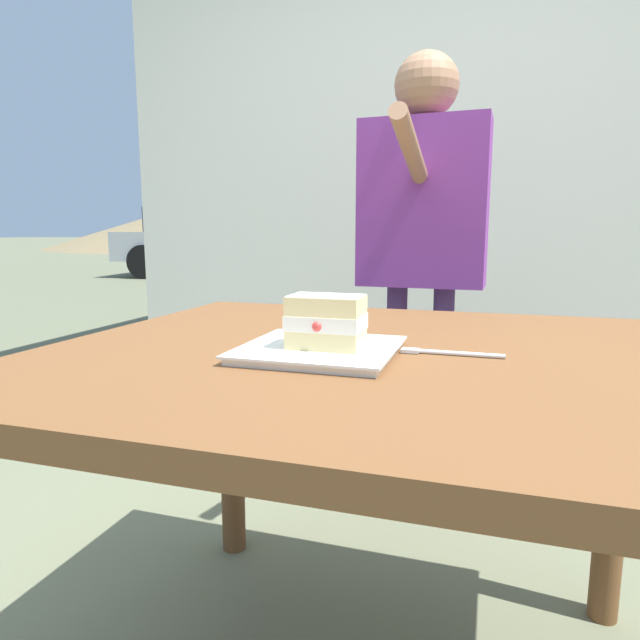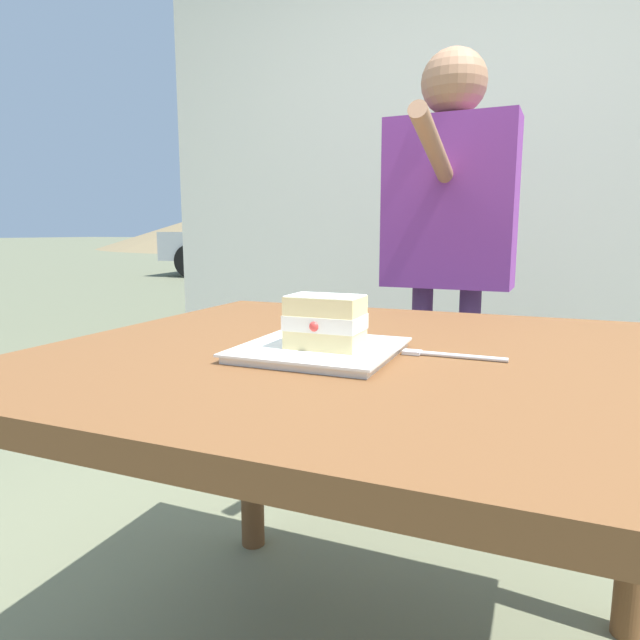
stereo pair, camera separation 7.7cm
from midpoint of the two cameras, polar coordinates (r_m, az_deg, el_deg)
The scene contains 9 objects.
patio_table at distance 1.01m, azimuth 7.60°, elevation -8.92°, with size 1.14×1.01×0.75m.
dessert_plate at distance 0.92m, azimuth 2.40°, elevation -3.17°, with size 0.26×0.26×0.02m.
cake_slice at distance 0.90m, azimuth 3.03°, elevation -0.19°, with size 0.12×0.09×0.09m.
dessert_fork at distance 0.93m, azimuth 15.37°, elevation -3.57°, with size 0.17×0.02×0.01m.
diner_person at distance 1.88m, azimuth 14.50°, elevation 10.90°, with size 0.42×0.55×1.53m.
parked_car_near at distance 11.99m, azimuth -5.74°, elevation 8.33°, with size 4.45×2.26×1.46m.
parked_car_far at distance 16.04m, azimuth -0.20°, elevation 8.71°, with size 4.01×3.87×1.58m.
distant_hill at distance 35.12m, azimuth -1.03°, elevation 10.91°, with size 25.48×25.48×4.01m.
patio_building at distance 4.82m, azimuth 18.89°, elevation 17.46°, with size 3.48×3.72×3.37m.
Camera 2 is at (-0.28, 0.91, 0.95)m, focal length 30.64 mm.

